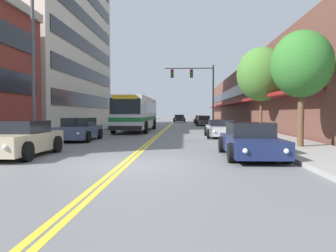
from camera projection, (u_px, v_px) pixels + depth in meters
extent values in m
plane|color=slate|center=(171.00, 124.00, 47.36)|extent=(240.00, 240.00, 0.00)
cube|color=gray|center=(123.00, 123.00, 47.72)|extent=(3.21, 106.00, 0.15)
cube|color=gray|center=(221.00, 124.00, 47.00)|extent=(3.21, 106.00, 0.15)
cube|color=yellow|center=(171.00, 124.00, 47.37)|extent=(0.14, 106.00, 0.01)
cube|color=yellow|center=(172.00, 124.00, 47.36)|extent=(0.14, 106.00, 0.01)
cube|color=beige|center=(35.00, 8.00, 36.79)|extent=(12.00, 22.45, 26.89)
cube|color=black|center=(89.00, 101.00, 36.92)|extent=(0.08, 20.65, 1.40)
cube|color=black|center=(88.00, 74.00, 36.80)|extent=(0.08, 20.65, 1.40)
cube|color=black|center=(88.00, 47.00, 36.67)|extent=(0.08, 20.65, 1.40)
cube|color=black|center=(88.00, 20.00, 36.55)|extent=(0.08, 20.65, 1.40)
cube|color=brown|center=(262.00, 98.00, 46.56)|extent=(8.00, 68.00, 7.41)
cube|color=maroon|center=(230.00, 104.00, 46.82)|extent=(1.10, 61.20, 0.24)
cube|color=black|center=(234.00, 92.00, 46.72)|extent=(0.08, 61.20, 1.40)
cube|color=silver|center=(137.00, 113.00, 29.63)|extent=(2.50, 11.70, 2.62)
cube|color=#196B33|center=(137.00, 118.00, 29.65)|extent=(2.52, 11.72, 0.32)
cube|color=black|center=(138.00, 108.00, 30.20)|extent=(2.53, 9.13, 0.94)
cube|color=black|center=(125.00, 106.00, 23.75)|extent=(2.25, 0.04, 1.15)
cube|color=yellow|center=(125.00, 97.00, 23.71)|extent=(1.80, 0.06, 0.28)
cube|color=black|center=(125.00, 128.00, 23.80)|extent=(2.45, 0.08, 0.32)
cylinder|color=black|center=(113.00, 127.00, 25.77)|extent=(0.30, 1.00, 1.00)
cylinder|color=black|center=(146.00, 127.00, 25.64)|extent=(0.30, 1.00, 1.00)
cylinder|color=black|center=(129.00, 124.00, 32.95)|extent=(0.30, 1.00, 1.00)
cylinder|color=black|center=(154.00, 124.00, 32.83)|extent=(0.30, 1.00, 1.00)
cube|color=#BCAD89|center=(19.00, 142.00, 12.33)|extent=(1.88, 4.17, 0.70)
cube|color=black|center=(21.00, 127.00, 12.48)|extent=(1.61, 1.84, 0.46)
cylinder|color=black|center=(27.00, 152.00, 11.00)|extent=(0.22, 0.69, 0.69)
cylinder|color=black|center=(12.00, 144.00, 13.68)|extent=(0.22, 0.69, 0.69)
cylinder|color=black|center=(57.00, 144.00, 13.58)|extent=(0.22, 0.69, 0.69)
sphere|color=silver|center=(5.00, 147.00, 10.20)|extent=(0.16, 0.16, 0.16)
cube|color=red|center=(28.00, 137.00, 14.46)|extent=(0.18, 0.04, 0.10)
cube|color=red|center=(58.00, 137.00, 14.39)|extent=(0.18, 0.04, 0.10)
cube|color=beige|center=(138.00, 121.00, 44.48)|extent=(1.72, 4.49, 0.65)
cube|color=black|center=(138.00, 117.00, 44.63)|extent=(1.48, 1.98, 0.53)
cylinder|color=black|center=(130.00, 123.00, 43.14)|extent=(0.22, 0.66, 0.66)
cylinder|color=black|center=(143.00, 123.00, 43.05)|extent=(0.22, 0.66, 0.66)
cylinder|color=black|center=(133.00, 122.00, 45.92)|extent=(0.22, 0.66, 0.66)
cylinder|color=black|center=(146.00, 122.00, 45.83)|extent=(0.22, 0.66, 0.66)
sphere|color=silver|center=(131.00, 121.00, 42.24)|extent=(0.16, 0.16, 0.16)
sphere|color=silver|center=(140.00, 121.00, 42.18)|extent=(0.16, 0.16, 0.16)
cube|color=red|center=(136.00, 120.00, 46.76)|extent=(0.18, 0.04, 0.10)
cube|color=red|center=(145.00, 120.00, 46.70)|extent=(0.18, 0.04, 0.10)
cube|color=#475675|center=(78.00, 132.00, 19.40)|extent=(1.86, 4.11, 0.68)
cube|color=black|center=(79.00, 122.00, 19.54)|extent=(1.60, 1.81, 0.49)
cylinder|color=black|center=(54.00, 137.00, 18.19)|extent=(0.22, 0.64, 0.64)
cylinder|color=black|center=(88.00, 137.00, 18.09)|extent=(0.22, 0.64, 0.64)
cylinder|color=black|center=(70.00, 134.00, 20.73)|extent=(0.22, 0.64, 0.64)
cylinder|color=black|center=(100.00, 134.00, 20.64)|extent=(0.22, 0.64, 0.64)
sphere|color=silver|center=(54.00, 133.00, 17.36)|extent=(0.16, 0.16, 0.16)
sphere|color=silver|center=(78.00, 133.00, 17.30)|extent=(0.16, 0.16, 0.16)
cube|color=red|center=(79.00, 129.00, 21.50)|extent=(0.18, 0.04, 0.10)
cube|color=red|center=(99.00, 129.00, 21.43)|extent=(0.18, 0.04, 0.10)
cube|color=#19234C|center=(250.00, 144.00, 12.15)|extent=(1.75, 4.59, 0.57)
cube|color=black|center=(250.00, 129.00, 12.31)|extent=(1.51, 2.02, 0.52)
cylinder|color=black|center=(231.00, 153.00, 10.79)|extent=(0.22, 0.67, 0.67)
cylinder|color=black|center=(287.00, 153.00, 10.70)|extent=(0.22, 0.67, 0.67)
cylinder|color=black|center=(222.00, 144.00, 13.62)|extent=(0.22, 0.67, 0.67)
cylinder|color=black|center=(265.00, 145.00, 13.53)|extent=(0.22, 0.67, 0.67)
sphere|color=silver|center=(245.00, 151.00, 9.88)|extent=(0.16, 0.16, 0.16)
sphere|color=silver|center=(286.00, 151.00, 9.81)|extent=(0.16, 0.16, 0.16)
cube|color=red|center=(226.00, 139.00, 14.48)|extent=(0.18, 0.04, 0.10)
cube|color=red|center=(254.00, 139.00, 14.42)|extent=(0.18, 0.04, 0.10)
cube|color=#38383D|center=(204.00, 122.00, 41.97)|extent=(1.71, 4.18, 0.55)
cube|color=black|center=(204.00, 118.00, 42.12)|extent=(1.47, 1.84, 0.52)
cylinder|color=black|center=(197.00, 123.00, 40.73)|extent=(0.22, 0.67, 0.67)
cylinder|color=black|center=(211.00, 123.00, 40.64)|extent=(0.22, 0.67, 0.67)
cylinder|color=black|center=(197.00, 123.00, 43.32)|extent=(0.22, 0.67, 0.67)
cylinder|color=black|center=(210.00, 123.00, 43.23)|extent=(0.22, 0.67, 0.67)
sphere|color=silver|center=(200.00, 122.00, 39.90)|extent=(0.16, 0.16, 0.16)
sphere|color=silver|center=(210.00, 122.00, 39.84)|extent=(0.16, 0.16, 0.16)
cube|color=red|center=(198.00, 121.00, 44.10)|extent=(0.18, 0.04, 0.10)
cube|color=red|center=(207.00, 121.00, 44.04)|extent=(0.18, 0.04, 0.10)
cube|color=maroon|center=(201.00, 120.00, 50.88)|extent=(1.84, 4.59, 0.65)
cube|color=black|center=(201.00, 117.00, 51.04)|extent=(1.58, 2.02, 0.40)
cylinder|color=black|center=(195.00, 121.00, 49.52)|extent=(0.22, 0.61, 0.61)
cylinder|color=black|center=(207.00, 121.00, 49.42)|extent=(0.22, 0.61, 0.61)
cylinder|color=black|center=(194.00, 121.00, 52.36)|extent=(0.22, 0.61, 0.61)
cylinder|color=black|center=(206.00, 121.00, 52.26)|extent=(0.22, 0.61, 0.61)
sphere|color=silver|center=(197.00, 120.00, 48.60)|extent=(0.16, 0.16, 0.16)
sphere|color=silver|center=(206.00, 120.00, 48.54)|extent=(0.16, 0.16, 0.16)
cube|color=red|center=(196.00, 119.00, 53.21)|extent=(0.18, 0.04, 0.10)
cube|color=red|center=(204.00, 120.00, 53.15)|extent=(0.18, 0.04, 0.10)
cube|color=#B7B7BC|center=(221.00, 130.00, 22.06)|extent=(1.74, 4.25, 0.57)
cube|color=black|center=(220.00, 123.00, 22.20)|extent=(1.50, 1.87, 0.44)
cylinder|color=black|center=(209.00, 134.00, 20.79)|extent=(0.22, 0.63, 0.63)
cylinder|color=black|center=(237.00, 134.00, 20.70)|extent=(0.22, 0.63, 0.63)
cylinder|color=black|center=(206.00, 131.00, 23.42)|extent=(0.22, 0.63, 0.63)
cylinder|color=black|center=(231.00, 131.00, 23.33)|extent=(0.22, 0.63, 0.63)
sphere|color=silver|center=(214.00, 132.00, 19.94)|extent=(0.16, 0.16, 0.16)
sphere|color=silver|center=(235.00, 132.00, 19.88)|extent=(0.16, 0.16, 0.16)
cube|color=red|center=(209.00, 128.00, 24.22)|extent=(0.18, 0.04, 0.10)
cube|color=red|center=(226.00, 128.00, 24.16)|extent=(0.18, 0.04, 0.10)
cube|color=#232328|center=(179.00, 119.00, 57.12)|extent=(1.82, 4.46, 0.66)
cube|color=black|center=(179.00, 116.00, 57.28)|extent=(1.57, 1.96, 0.44)
cylinder|color=black|center=(174.00, 120.00, 55.80)|extent=(0.22, 0.67, 0.67)
cylinder|color=black|center=(185.00, 120.00, 55.71)|extent=(0.22, 0.67, 0.67)
cylinder|color=black|center=(174.00, 120.00, 58.56)|extent=(0.22, 0.67, 0.67)
cylinder|color=black|center=(185.00, 120.00, 58.47)|extent=(0.22, 0.67, 0.67)
sphere|color=silver|center=(175.00, 119.00, 54.91)|extent=(0.16, 0.16, 0.16)
sphere|color=silver|center=(183.00, 119.00, 54.85)|extent=(0.16, 0.16, 0.16)
cube|color=red|center=(176.00, 119.00, 59.39)|extent=(0.18, 0.04, 0.10)
cube|color=red|center=(183.00, 119.00, 59.33)|extent=(0.18, 0.04, 0.10)
cylinder|color=#47474C|center=(213.00, 96.00, 37.46)|extent=(0.18, 0.18, 7.08)
cylinder|color=#47474C|center=(189.00, 68.00, 37.47)|extent=(5.54, 0.11, 0.11)
cube|color=black|center=(191.00, 74.00, 37.48)|extent=(0.34, 0.26, 0.92)
sphere|color=red|center=(191.00, 71.00, 37.31)|extent=(0.18, 0.18, 0.18)
sphere|color=yellow|center=(191.00, 73.00, 37.32)|extent=(0.18, 0.18, 0.18)
sphere|color=green|center=(191.00, 76.00, 37.33)|extent=(0.18, 0.18, 0.18)
cylinder|color=black|center=(191.00, 69.00, 37.45)|extent=(0.02, 0.02, 0.14)
cube|color=black|center=(172.00, 74.00, 37.59)|extent=(0.34, 0.26, 0.92)
sphere|color=red|center=(172.00, 71.00, 37.42)|extent=(0.18, 0.18, 0.18)
sphere|color=yellow|center=(172.00, 73.00, 37.43)|extent=(0.18, 0.18, 0.18)
sphere|color=green|center=(172.00, 76.00, 37.44)|extent=(0.18, 0.18, 0.18)
cylinder|color=black|center=(172.00, 69.00, 37.57)|extent=(0.02, 0.02, 0.14)
cylinder|color=#47474C|center=(33.00, 52.00, 15.58)|extent=(0.16, 0.16, 9.09)
cylinder|color=brown|center=(301.00, 118.00, 14.57)|extent=(0.28, 0.28, 2.51)
ellipsoid|color=#2D6B28|center=(302.00, 64.00, 14.47)|extent=(2.68, 2.68, 2.95)
cylinder|color=brown|center=(261.00, 114.00, 24.87)|extent=(0.20, 0.20, 2.83)
ellipsoid|color=#42752D|center=(261.00, 74.00, 24.75)|extent=(3.71, 3.71, 4.08)
cylinder|color=#B7B7BC|center=(251.00, 132.00, 19.73)|extent=(0.22, 0.22, 0.66)
sphere|color=#B7B7BC|center=(251.00, 126.00, 19.71)|extent=(0.20, 0.20, 0.20)
cylinder|color=#B7B7BC|center=(249.00, 131.00, 19.73)|extent=(0.08, 0.10, 0.10)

